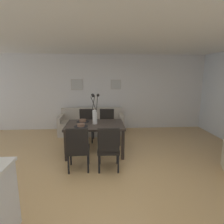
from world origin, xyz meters
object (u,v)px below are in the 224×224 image
at_px(dining_table, 95,127).
at_px(bowl_near_right, 83,120).
at_px(bowl_near_left, 81,125).
at_px(dining_chair_far_left, 109,147).
at_px(centerpiece_vase, 95,113).
at_px(framed_picture_left, 77,85).
at_px(dining_chair_near_left, 78,147).
at_px(framed_picture_center, 116,84).
at_px(sofa, 92,125).
at_px(dining_chair_far_right, 107,123).
at_px(dining_chair_near_right, 86,123).

height_order(dining_table, bowl_near_right, bowl_near_right).
bearing_deg(bowl_near_left, dining_chair_far_left, -48.49).
height_order(dining_table, centerpiece_vase, centerpiece_vase).
xyz_separation_m(dining_table, dining_chair_far_left, (0.30, -0.91, -0.14)).
height_order(dining_table, framed_picture_left, framed_picture_left).
bearing_deg(bowl_near_right, dining_chair_far_left, -61.50).
height_order(bowl_near_left, framed_picture_left, framed_picture_left).
xyz_separation_m(dining_chair_near_left, centerpiece_vase, (0.31, 0.89, 0.51)).
bearing_deg(bowl_near_right, framed_picture_center, 62.26).
xyz_separation_m(sofa, framed_picture_center, (0.84, 0.48, 1.31)).
relative_size(bowl_near_right, framed_picture_left, 0.43).
bearing_deg(centerpiece_vase, bowl_near_left, -145.29).
bearing_deg(dining_chair_far_left, bowl_near_right, 118.50).
bearing_deg(dining_chair_near_left, dining_table, 70.84).
distance_m(dining_chair_far_right, framed_picture_left, 1.90).
relative_size(dining_chair_far_left, sofa, 0.44).
bearing_deg(dining_table, framed_picture_center, 72.19).
bearing_deg(dining_table, dining_chair_near_right, 107.14).
distance_m(dining_chair_near_left, dining_chair_near_right, 1.81).
bearing_deg(dining_chair_far_left, sofa, 100.45).
xyz_separation_m(dining_chair_far_left, bowl_near_left, (-0.61, 0.69, 0.27)).
height_order(sofa, framed_picture_left, framed_picture_left).
bearing_deg(bowl_near_left, centerpiece_vase, 34.71).
bearing_deg(dining_table, dining_chair_far_left, -71.95).
xyz_separation_m(dining_chair_near_right, sofa, (0.11, 0.70, -0.23)).
bearing_deg(dining_chair_far_left, dining_chair_far_right, 89.34).
xyz_separation_m(bowl_near_right, framed_picture_center, (0.99, 1.88, 0.80)).
xyz_separation_m(dining_chair_near_left, bowl_near_left, (-0.01, 0.67, 0.27)).
height_order(dining_chair_far_right, sofa, dining_chair_far_right).
relative_size(dining_chair_near_right, sofa, 0.44).
xyz_separation_m(bowl_near_left, framed_picture_left, (-0.36, 2.32, 0.80)).
xyz_separation_m(dining_chair_near_right, bowl_near_left, (-0.03, -1.14, 0.27)).
distance_m(centerpiece_vase, sofa, 1.79).
bearing_deg(framed_picture_left, dining_table, -72.19).
bearing_deg(dining_chair_near_right, bowl_near_left, -91.61).
relative_size(sofa, framed_picture_left, 5.23).
distance_m(dining_chair_near_right, framed_picture_center, 1.86).
bearing_deg(framed_picture_left, sofa, -43.70).
height_order(dining_chair_near_left, dining_chair_far_right, same).
relative_size(dining_table, sofa, 0.68).
height_order(dining_table, dining_chair_far_left, dining_chair_far_left).
height_order(dining_chair_far_right, bowl_near_right, dining_chair_far_right).
bearing_deg(framed_picture_center, centerpiece_vase, -107.79).
distance_m(centerpiece_vase, bowl_near_right, 0.45).
bearing_deg(dining_chair_near_left, framed_picture_left, 96.98).
height_order(dining_chair_far_right, framed_picture_left, framed_picture_left).
distance_m(dining_table, framed_picture_left, 2.39).
distance_m(dining_chair_near_left, dining_chair_far_right, 1.88).
height_order(dining_chair_far_left, sofa, dining_chair_far_left).
bearing_deg(framed_picture_center, framed_picture_left, -180.00).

